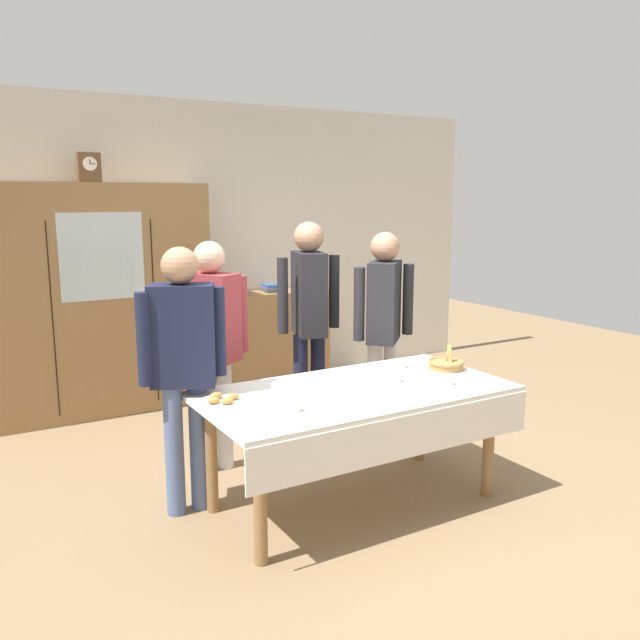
% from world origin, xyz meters
% --- Properties ---
extents(ground_plane, '(12.00, 12.00, 0.00)m').
position_xyz_m(ground_plane, '(0.00, 0.00, 0.00)').
color(ground_plane, '#846B4C').
rests_on(ground_plane, ground).
extents(back_wall, '(6.40, 0.10, 2.70)m').
position_xyz_m(back_wall, '(0.00, 2.65, 1.35)').
color(back_wall, silver).
rests_on(back_wall, ground).
extents(dining_table, '(1.84, 0.95, 0.72)m').
position_xyz_m(dining_table, '(0.00, -0.24, 0.63)').
color(dining_table, olive).
rests_on(dining_table, ground).
extents(wall_cabinet, '(1.85, 0.46, 1.95)m').
position_xyz_m(wall_cabinet, '(-0.90, 2.35, 0.98)').
color(wall_cabinet, olive).
rests_on(wall_cabinet, ground).
extents(mantel_clock, '(0.18, 0.11, 0.24)m').
position_xyz_m(mantel_clock, '(-0.91, 2.35, 2.07)').
color(mantel_clock, brown).
rests_on(mantel_clock, wall_cabinet).
extents(bookshelf_low, '(1.14, 0.35, 0.92)m').
position_xyz_m(bookshelf_low, '(0.74, 2.41, 0.46)').
color(bookshelf_low, olive).
rests_on(bookshelf_low, ground).
extents(book_stack, '(0.17, 0.20, 0.07)m').
position_xyz_m(book_stack, '(0.74, 2.41, 0.96)').
color(book_stack, '#3D754C').
rests_on(book_stack, bookshelf_low).
extents(tea_cup_front_edge, '(0.13, 0.13, 0.06)m').
position_xyz_m(tea_cup_front_edge, '(0.52, -0.43, 0.75)').
color(tea_cup_front_edge, white).
rests_on(tea_cup_front_edge, dining_table).
extents(tea_cup_near_right, '(0.13, 0.13, 0.06)m').
position_xyz_m(tea_cup_near_right, '(0.53, 0.04, 0.75)').
color(tea_cup_near_right, white).
rests_on(tea_cup_near_right, dining_table).
extents(tea_cup_near_left, '(0.13, 0.13, 0.06)m').
position_xyz_m(tea_cup_near_left, '(-0.52, -0.40, 0.75)').
color(tea_cup_near_left, white).
rests_on(tea_cup_near_left, dining_table).
extents(tea_cup_far_right, '(0.13, 0.13, 0.06)m').
position_xyz_m(tea_cup_far_right, '(0.29, -0.22, 0.75)').
color(tea_cup_far_right, white).
rests_on(tea_cup_far_right, dining_table).
extents(bread_basket, '(0.24, 0.24, 0.16)m').
position_xyz_m(bread_basket, '(0.77, -0.13, 0.76)').
color(bread_basket, '#9E7542').
rests_on(bread_basket, dining_table).
extents(pastry_plate, '(0.28, 0.28, 0.05)m').
position_xyz_m(pastry_plate, '(-0.78, -0.07, 0.74)').
color(pastry_plate, white).
rests_on(pastry_plate, dining_table).
extents(spoon_far_left, '(0.12, 0.02, 0.01)m').
position_xyz_m(spoon_far_left, '(-0.02, -0.14, 0.72)').
color(spoon_far_left, silver).
rests_on(spoon_far_left, dining_table).
extents(spoon_mid_right, '(0.12, 0.02, 0.01)m').
position_xyz_m(spoon_mid_right, '(0.22, 0.07, 0.72)').
color(spoon_mid_right, silver).
rests_on(spoon_mid_right, dining_table).
extents(person_by_cabinet, '(0.52, 0.41, 1.56)m').
position_xyz_m(person_by_cabinet, '(-0.53, 0.71, 0.94)').
color(person_by_cabinet, silver).
rests_on(person_by_cabinet, ground).
extents(person_near_right_end, '(0.52, 0.40, 1.66)m').
position_xyz_m(person_near_right_end, '(0.31, 0.90, 1.01)').
color(person_near_right_end, '#191E38').
rests_on(person_near_right_end, ground).
extents(person_behind_table_left, '(0.52, 0.33, 1.57)m').
position_xyz_m(person_behind_table_left, '(-0.90, 0.22, 0.95)').
color(person_behind_table_left, slate).
rests_on(person_behind_table_left, ground).
extents(person_beside_shelf, '(0.52, 0.40, 1.59)m').
position_xyz_m(person_beside_shelf, '(0.75, 0.55, 0.96)').
color(person_beside_shelf, silver).
rests_on(person_beside_shelf, ground).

